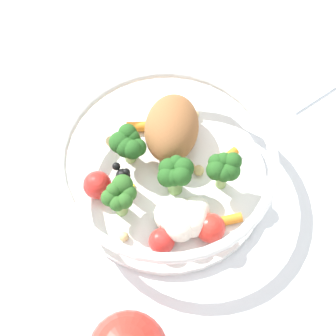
{
  "coord_description": "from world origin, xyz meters",
  "views": [
    {
      "loc": [
        -0.1,
        -0.25,
        0.51
      ],
      "look_at": [
        -0.02,
        -0.0,
        0.03
      ],
      "focal_mm": 54.89,
      "sensor_mm": 36.0,
      "label": 1
    }
  ],
  "objects": [
    {
      "name": "folded_napkin",
      "position": [
        0.19,
        0.11,
        0.0
      ],
      "size": [
        0.14,
        0.15,
        0.01
      ],
      "primitive_type": "cube",
      "rotation": [
        0.0,
        0.0,
        0.3
      ],
      "color": "white",
      "rests_on": "ground_plane"
    },
    {
      "name": "ground_plane",
      "position": [
        0.0,
        0.0,
        0.0
      ],
      "size": [
        2.4,
        2.4,
        0.0
      ],
      "primitive_type": "plane",
      "color": "white"
    },
    {
      "name": "food_container",
      "position": [
        -0.02,
        -0.0,
        0.03
      ],
      "size": [
        0.23,
        0.23,
        0.06
      ],
      "color": "white",
      "rests_on": "ground_plane"
    }
  ]
}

